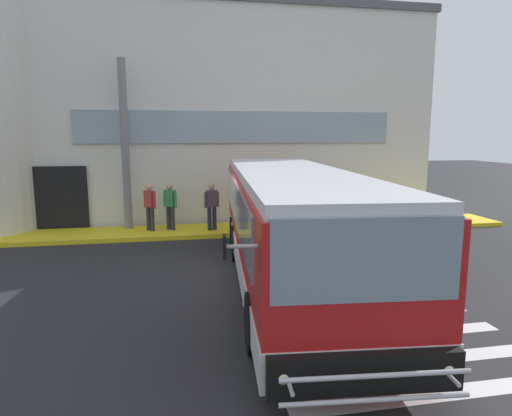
{
  "coord_description": "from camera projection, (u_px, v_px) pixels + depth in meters",
  "views": [
    {
      "loc": [
        -1.57,
        -11.01,
        3.51
      ],
      "look_at": [
        0.7,
        0.94,
        1.5
      ],
      "focal_mm": 31.12,
      "sensor_mm": 36.0,
      "label": 1
    }
  ],
  "objects": [
    {
      "name": "terminal_building",
      "position": [
        189.0,
        119.0,
        21.91
      ],
      "size": [
        19.86,
        13.8,
        8.64
      ],
      "color": "silver",
      "rests_on": "ground"
    },
    {
      "name": "bay_paint_stripes",
      "position": [
        382.0,
        336.0,
        7.83
      ],
      "size": [
        4.4,
        3.96,
        0.01
      ],
      "color": "silver",
      "rests_on": "ground"
    },
    {
      "name": "ground_plane",
      "position": [
        236.0,
        272.0,
        11.53
      ],
      "size": [
        80.0,
        90.0,
        0.02
      ],
      "primitive_type": "cube",
      "color": "#232326",
      "rests_on": "ground"
    },
    {
      "name": "passenger_near_column",
      "position": [
        150.0,
        205.0,
        15.62
      ],
      "size": [
        0.43,
        0.46,
        1.68
      ],
      "color": "#2D2D33",
      "rests_on": "boarding_curb"
    },
    {
      "name": "boarding_curb",
      "position": [
        217.0,
        230.0,
        16.17
      ],
      "size": [
        22.06,
        2.0,
        0.15
      ],
      "primitive_type": "cube",
      "color": "yellow",
      "rests_on": "ground"
    },
    {
      "name": "passenger_by_doorway",
      "position": [
        170.0,
        204.0,
        15.76
      ],
      "size": [
        0.47,
        0.42,
        1.68
      ],
      "color": "#2D2D33",
      "rests_on": "boarding_curb"
    },
    {
      "name": "bus_main_foreground",
      "position": [
        291.0,
        228.0,
        10.47
      ],
      "size": [
        3.93,
        11.07,
        2.7
      ],
      "color": "red",
      "rests_on": "ground"
    },
    {
      "name": "entry_support_column",
      "position": [
        125.0,
        145.0,
        15.67
      ],
      "size": [
        0.28,
        0.28,
        5.98
      ],
      "primitive_type": "cylinder",
      "color": "slate",
      "rests_on": "boarding_curb"
    },
    {
      "name": "passenger_at_curb_edge",
      "position": [
        212.0,
        204.0,
        15.74
      ],
      "size": [
        0.55,
        0.36,
        1.68
      ],
      "color": "#1E2338",
      "rests_on": "boarding_curb"
    }
  ]
}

